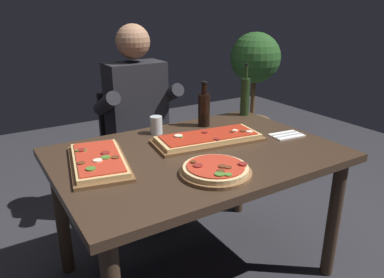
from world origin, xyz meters
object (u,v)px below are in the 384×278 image
(seated_diner, at_px, (139,116))
(tumbler_near_camera, at_px, (156,126))
(diner_chair, at_px, (134,146))
(dining_table, at_px, (197,168))
(wine_bottle_dark, at_px, (204,108))
(pizza_rectangular_left, at_px, (98,161))
(oil_bottle_amber, at_px, (245,96))
(pizza_round_far, at_px, (216,170))
(potted_plant_corner, at_px, (254,82))
(pizza_rectangular_front, at_px, (208,138))

(seated_diner, bearing_deg, tumbler_near_camera, -99.51)
(diner_chair, bearing_deg, dining_table, -90.80)
(wine_bottle_dark, bearing_deg, pizza_rectangular_left, -162.52)
(dining_table, relative_size, wine_bottle_dark, 5.12)
(dining_table, xyz_separation_m, oil_bottle_amber, (0.62, 0.39, 0.23))
(oil_bottle_amber, relative_size, diner_chair, 0.40)
(tumbler_near_camera, relative_size, seated_diner, 0.08)
(dining_table, bearing_deg, pizza_round_far, -106.10)
(oil_bottle_amber, distance_m, tumbler_near_camera, 0.68)
(wine_bottle_dark, bearing_deg, pizza_round_far, -119.35)
(dining_table, height_order, seated_diner, seated_diner)
(dining_table, relative_size, seated_diner, 1.05)
(wine_bottle_dark, bearing_deg, diner_chair, 115.45)
(dining_table, relative_size, pizza_round_far, 4.41)
(pizza_rectangular_left, height_order, pizza_round_far, same)
(tumbler_near_camera, distance_m, diner_chair, 0.59)
(pizza_round_far, relative_size, potted_plant_corner, 0.26)
(tumbler_near_camera, bearing_deg, potted_plant_corner, 31.44)
(pizza_rectangular_front, relative_size, oil_bottle_amber, 1.80)
(tumbler_near_camera, height_order, diner_chair, diner_chair)
(oil_bottle_amber, bearing_deg, dining_table, -148.15)
(pizza_rectangular_front, relative_size, wine_bottle_dark, 2.26)
(dining_table, xyz_separation_m, seated_diner, (0.01, 0.74, 0.10))
(pizza_rectangular_left, height_order, seated_diner, seated_diner)
(pizza_rectangular_front, height_order, wine_bottle_dark, wine_bottle_dark)
(dining_table, height_order, diner_chair, diner_chair)
(pizza_rectangular_front, distance_m, seated_diner, 0.66)
(diner_chair, bearing_deg, potted_plant_corner, 16.79)
(pizza_rectangular_left, xyz_separation_m, diner_chair, (0.49, 0.76, -0.27))
(dining_table, distance_m, pizza_rectangular_front, 0.19)
(dining_table, relative_size, oil_bottle_amber, 4.07)
(wine_bottle_dark, distance_m, seated_diner, 0.49)
(pizza_round_far, distance_m, oil_bottle_amber, 0.97)
(wine_bottle_dark, xyz_separation_m, tumbler_near_camera, (-0.31, 0.02, -0.06))
(pizza_round_far, relative_size, diner_chair, 0.36)
(dining_table, xyz_separation_m, wine_bottle_dark, (0.26, 0.33, 0.20))
(wine_bottle_dark, bearing_deg, tumbler_near_camera, 176.22)
(pizza_rectangular_left, height_order, oil_bottle_amber, oil_bottle_amber)
(pizza_round_far, distance_m, potted_plant_corner, 2.24)
(pizza_rectangular_left, xyz_separation_m, potted_plant_corner, (1.99, 1.21, -0.04))
(oil_bottle_amber, bearing_deg, diner_chair, 142.65)
(tumbler_near_camera, xyz_separation_m, potted_plant_corner, (1.56, 0.95, -0.06))
(dining_table, bearing_deg, seated_diner, 89.07)
(oil_bottle_amber, bearing_deg, wine_bottle_dark, -171.29)
(wine_bottle_dark, distance_m, tumbler_near_camera, 0.32)
(oil_bottle_amber, height_order, potted_plant_corner, potted_plant_corner)
(pizza_rectangular_front, bearing_deg, seated_diner, 99.72)
(pizza_rectangular_front, xyz_separation_m, oil_bottle_amber, (0.50, 0.31, 0.11))
(pizza_rectangular_front, bearing_deg, wine_bottle_dark, 61.29)
(pizza_rectangular_left, distance_m, seated_diner, 0.80)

